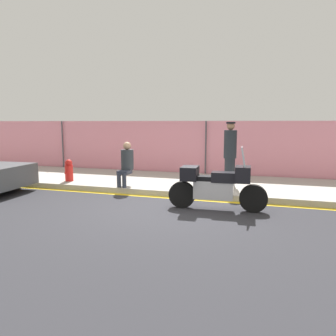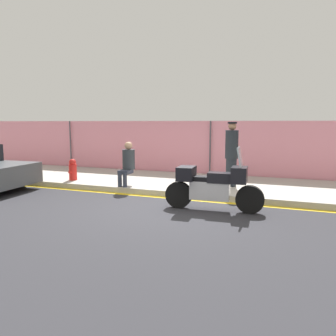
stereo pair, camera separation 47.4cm
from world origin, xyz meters
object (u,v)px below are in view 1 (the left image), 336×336
(motorcycle, at_px, (216,185))
(person_seated_on_curb, at_px, (126,162))
(officer_standing, at_px, (230,153))
(fire_hydrant, at_px, (69,170))

(motorcycle, bearing_deg, person_seated_on_curb, 151.34)
(motorcycle, relative_size, officer_standing, 1.22)
(motorcycle, bearing_deg, officer_standing, 85.78)
(officer_standing, xyz_separation_m, fire_hydrant, (-4.74, -0.74, -0.60))
(motorcycle, height_order, person_seated_on_curb, motorcycle)
(motorcycle, height_order, officer_standing, officer_standing)
(officer_standing, height_order, person_seated_on_curb, officer_standing)
(person_seated_on_curb, bearing_deg, officer_standing, 16.92)
(officer_standing, bearing_deg, person_seated_on_curb, -163.08)
(fire_hydrant, bearing_deg, motorcycle, -16.74)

